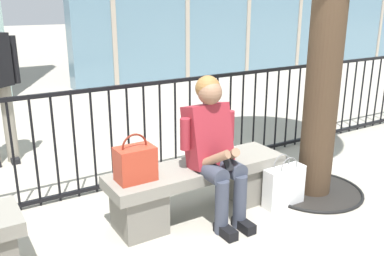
% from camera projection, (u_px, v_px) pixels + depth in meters
% --- Properties ---
extents(ground_plane, '(60.00, 60.00, 0.00)m').
position_uv_depth(ground_plane, '(198.00, 212.00, 3.68)').
color(ground_plane, '#A8A091').
extents(stone_bench, '(1.60, 0.44, 0.45)m').
position_uv_depth(stone_bench, '(198.00, 184.00, 3.60)').
color(stone_bench, gray).
rests_on(stone_bench, ground).
extents(seated_person_with_phone, '(0.52, 0.66, 1.21)m').
position_uv_depth(seated_person_with_phone, '(214.00, 145.00, 3.42)').
color(seated_person_with_phone, '#383D4C').
rests_on(seated_person_with_phone, ground).
extents(handbag_on_bench, '(0.30, 0.19, 0.38)m').
position_uv_depth(handbag_on_bench, '(135.00, 163.00, 3.21)').
color(handbag_on_bench, '#B23823').
rests_on(handbag_on_bench, stone_bench).
extents(shopping_bag, '(0.39, 0.13, 0.48)m').
position_uv_depth(shopping_bag, '(284.00, 186.00, 3.75)').
color(shopping_bag, white).
rests_on(shopping_bag, ground).
extents(plaza_railing, '(9.73, 0.04, 1.03)m').
position_uv_depth(plaza_railing, '(153.00, 131.00, 4.22)').
color(plaza_railing, black).
rests_on(plaza_railing, ground).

